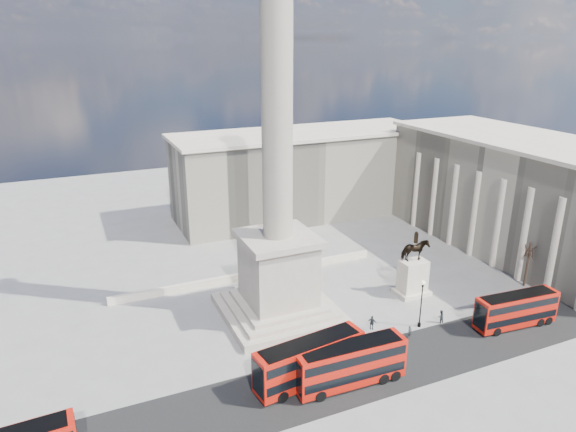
{
  "coord_description": "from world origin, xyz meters",
  "views": [
    {
      "loc": [
        -22.28,
        -48.91,
        33.53
      ],
      "look_at": [
        0.55,
        3.17,
        13.79
      ],
      "focal_mm": 32.0,
      "sensor_mm": 36.0,
      "label": 1
    }
  ],
  "objects_px": {
    "red_bus_a": "(310,361)",
    "pedestrian_walking": "(410,332)",
    "nelsons_column": "(278,219)",
    "pedestrian_crossing": "(372,323)",
    "red_bus_b": "(351,364)",
    "pedestrian_standing": "(441,317)",
    "equestrian_statue": "(413,272)",
    "red_bus_c": "(516,310)",
    "victorian_lamp": "(421,300)"
  },
  "relations": [
    {
      "from": "nelsons_column",
      "to": "pedestrian_crossing",
      "type": "height_order",
      "value": "nelsons_column"
    },
    {
      "from": "equestrian_statue",
      "to": "pedestrian_crossing",
      "type": "height_order",
      "value": "equestrian_statue"
    },
    {
      "from": "pedestrian_standing",
      "to": "pedestrian_walking",
      "type": "bearing_deg",
      "value": 7.73
    },
    {
      "from": "nelsons_column",
      "to": "red_bus_c",
      "type": "height_order",
      "value": "nelsons_column"
    },
    {
      "from": "nelsons_column",
      "to": "pedestrian_walking",
      "type": "distance_m",
      "value": 20.58
    },
    {
      "from": "victorian_lamp",
      "to": "pedestrian_standing",
      "type": "distance_m",
      "value": 4.07
    },
    {
      "from": "nelsons_column",
      "to": "pedestrian_walking",
      "type": "xyz_separation_m",
      "value": [
        11.99,
        -11.5,
        -12.15
      ]
    },
    {
      "from": "red_bus_a",
      "to": "pedestrian_walking",
      "type": "xyz_separation_m",
      "value": [
        14.38,
        2.67,
        -1.76
      ]
    },
    {
      "from": "red_bus_a",
      "to": "victorian_lamp",
      "type": "bearing_deg",
      "value": 6.75
    },
    {
      "from": "nelsons_column",
      "to": "pedestrian_walking",
      "type": "relative_size",
      "value": 32.4
    },
    {
      "from": "red_bus_c",
      "to": "pedestrian_standing",
      "type": "relative_size",
      "value": 6.2
    },
    {
      "from": "victorian_lamp",
      "to": "pedestrian_standing",
      "type": "height_order",
      "value": "victorian_lamp"
    },
    {
      "from": "equestrian_statue",
      "to": "pedestrian_crossing",
      "type": "distance_m",
      "value": 11.79
    },
    {
      "from": "victorian_lamp",
      "to": "pedestrian_crossing",
      "type": "relative_size",
      "value": 3.38
    },
    {
      "from": "equestrian_statue",
      "to": "pedestrian_standing",
      "type": "relative_size",
      "value": 5.3
    },
    {
      "from": "victorian_lamp",
      "to": "equestrian_statue",
      "type": "distance_m",
      "value": 8.65
    },
    {
      "from": "pedestrian_walking",
      "to": "red_bus_c",
      "type": "bearing_deg",
      "value": -20.82
    },
    {
      "from": "red_bus_c",
      "to": "pedestrian_walking",
      "type": "xyz_separation_m",
      "value": [
        -13.43,
        2.99,
        -1.5
      ]
    },
    {
      "from": "pedestrian_crossing",
      "to": "red_bus_c",
      "type": "bearing_deg",
      "value": -154.47
    },
    {
      "from": "red_bus_a",
      "to": "pedestrian_walking",
      "type": "bearing_deg",
      "value": 3.21
    },
    {
      "from": "red_bus_c",
      "to": "pedestrian_crossing",
      "type": "relative_size",
      "value": 5.86
    },
    {
      "from": "red_bus_b",
      "to": "pedestrian_standing",
      "type": "relative_size",
      "value": 6.73
    },
    {
      "from": "pedestrian_standing",
      "to": "red_bus_c",
      "type": "bearing_deg",
      "value": 146.78
    },
    {
      "from": "red_bus_a",
      "to": "victorian_lamp",
      "type": "distance_m",
      "value": 17.57
    },
    {
      "from": "victorian_lamp",
      "to": "pedestrian_crossing",
      "type": "bearing_deg",
      "value": 162.7
    },
    {
      "from": "nelsons_column",
      "to": "red_bus_c",
      "type": "relative_size",
      "value": 4.6
    },
    {
      "from": "red_bus_a",
      "to": "red_bus_c",
      "type": "distance_m",
      "value": 27.81
    },
    {
      "from": "equestrian_statue",
      "to": "victorian_lamp",
      "type": "bearing_deg",
      "value": -120.27
    },
    {
      "from": "victorian_lamp",
      "to": "pedestrian_crossing",
      "type": "height_order",
      "value": "victorian_lamp"
    },
    {
      "from": "red_bus_a",
      "to": "equestrian_statue",
      "type": "relative_size",
      "value": 1.31
    },
    {
      "from": "red_bus_b",
      "to": "nelsons_column",
      "type": "bearing_deg",
      "value": 95.95
    },
    {
      "from": "equestrian_statue",
      "to": "red_bus_a",
      "type": "bearing_deg",
      "value": -151.23
    },
    {
      "from": "pedestrian_crossing",
      "to": "red_bus_a",
      "type": "bearing_deg",
      "value": 74.69
    },
    {
      "from": "pedestrian_standing",
      "to": "red_bus_a",
      "type": "bearing_deg",
      "value": 6.21
    },
    {
      "from": "nelsons_column",
      "to": "pedestrian_walking",
      "type": "bearing_deg",
      "value": -43.8
    },
    {
      "from": "red_bus_b",
      "to": "red_bus_c",
      "type": "height_order",
      "value": "red_bus_b"
    },
    {
      "from": "equestrian_statue",
      "to": "red_bus_b",
      "type": "bearing_deg",
      "value": -142.28
    },
    {
      "from": "red_bus_b",
      "to": "pedestrian_walking",
      "type": "relative_size",
      "value": 7.63
    },
    {
      "from": "victorian_lamp",
      "to": "red_bus_a",
      "type": "bearing_deg",
      "value": -165.93
    },
    {
      "from": "red_bus_a",
      "to": "victorian_lamp",
      "type": "relative_size",
      "value": 1.95
    },
    {
      "from": "pedestrian_crossing",
      "to": "nelsons_column",
      "type": "bearing_deg",
      "value": 4.19
    },
    {
      "from": "nelsons_column",
      "to": "equestrian_statue",
      "type": "distance_m",
      "value": 21.42
    },
    {
      "from": "nelsons_column",
      "to": "victorian_lamp",
      "type": "xyz_separation_m",
      "value": [
        14.61,
        -9.91,
        -9.25
      ]
    },
    {
      "from": "nelsons_column",
      "to": "red_bus_a",
      "type": "distance_m",
      "value": 17.74
    },
    {
      "from": "pedestrian_crossing",
      "to": "red_bus_b",
      "type": "bearing_deg",
      "value": 92.83
    },
    {
      "from": "red_bus_b",
      "to": "equestrian_statue",
      "type": "height_order",
      "value": "equestrian_statue"
    },
    {
      "from": "equestrian_statue",
      "to": "pedestrian_walking",
      "type": "height_order",
      "value": "equestrian_statue"
    },
    {
      "from": "equestrian_statue",
      "to": "red_bus_c",
      "type": "bearing_deg",
      "value": -61.83
    },
    {
      "from": "equestrian_statue",
      "to": "nelsons_column",
      "type": "bearing_deg",
      "value": 172.64
    },
    {
      "from": "red_bus_a",
      "to": "red_bus_b",
      "type": "relative_size",
      "value": 1.03
    }
  ]
}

